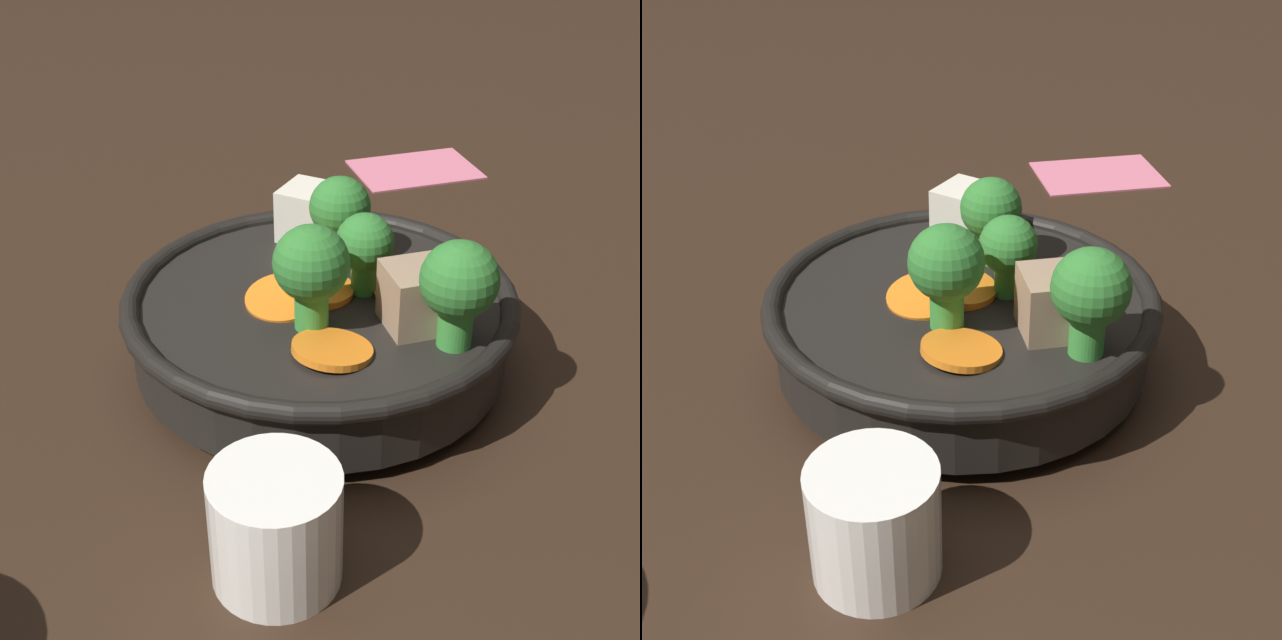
% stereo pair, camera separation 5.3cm
% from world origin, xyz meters
% --- Properties ---
extents(ground_plane, '(3.00, 3.00, 0.00)m').
position_xyz_m(ground_plane, '(0.00, 0.00, 0.00)').
color(ground_plane, black).
extents(stirfry_bowl, '(0.24, 0.24, 0.11)m').
position_xyz_m(stirfry_bowl, '(-0.00, 0.00, 0.04)').
color(stirfry_bowl, black).
rests_on(stirfry_bowl, ground_plane).
extents(tea_cup, '(0.06, 0.06, 0.06)m').
position_xyz_m(tea_cup, '(0.07, 0.15, 0.03)').
color(tea_cup, white).
rests_on(tea_cup, ground_plane).
extents(napkin, '(0.11, 0.08, 0.00)m').
position_xyz_m(napkin, '(-0.17, -0.28, 0.00)').
color(napkin, '#D16B84').
rests_on(napkin, ground_plane).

